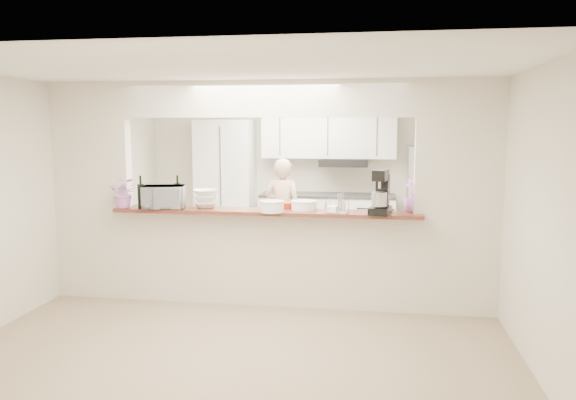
% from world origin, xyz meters
% --- Properties ---
extents(floor, '(6.00, 6.00, 0.00)m').
position_xyz_m(floor, '(0.00, 0.00, 0.00)').
color(floor, gray).
rests_on(floor, ground).
extents(tile_overlay, '(5.00, 2.90, 0.01)m').
position_xyz_m(tile_overlay, '(0.00, 1.55, 0.01)').
color(tile_overlay, beige).
rests_on(tile_overlay, floor).
extents(partition, '(5.00, 0.15, 2.50)m').
position_xyz_m(partition, '(0.00, 0.00, 1.48)').
color(partition, beige).
rests_on(partition, floor).
extents(bar_counter, '(3.40, 0.38, 1.09)m').
position_xyz_m(bar_counter, '(0.00, -0.00, 0.58)').
color(bar_counter, beige).
rests_on(bar_counter, floor).
extents(kitchen_cabinets, '(3.15, 0.62, 2.25)m').
position_xyz_m(kitchen_cabinets, '(-0.19, 2.72, 0.97)').
color(kitchen_cabinets, silver).
rests_on(kitchen_cabinets, floor).
extents(refrigerator, '(0.75, 0.70, 1.70)m').
position_xyz_m(refrigerator, '(2.05, 2.65, 0.85)').
color(refrigerator, '#BABAC0').
rests_on(refrigerator, floor).
extents(flower_left, '(0.35, 0.32, 0.34)m').
position_xyz_m(flower_left, '(-1.60, -0.15, 1.26)').
color(flower_left, pink).
rests_on(flower_left, bar_counter).
extents(wine_bottle_a, '(0.07, 0.07, 0.36)m').
position_xyz_m(wine_bottle_a, '(-1.05, 0.07, 1.23)').
color(wine_bottle_a, black).
rests_on(wine_bottle_a, bar_counter).
extents(wine_bottle_b, '(0.07, 0.07, 0.37)m').
position_xyz_m(wine_bottle_b, '(-1.40, -0.15, 1.23)').
color(wine_bottle_b, black).
rests_on(wine_bottle_b, bar_counter).
extents(toaster_oven, '(0.52, 0.41, 0.25)m').
position_xyz_m(toaster_oven, '(-1.15, -0.10, 1.22)').
color(toaster_oven, '#A8A8AD').
rests_on(toaster_oven, bar_counter).
extents(serving_bowls, '(0.37, 0.37, 0.20)m').
position_xyz_m(serving_bowls, '(-0.70, 0.00, 1.19)').
color(serving_bowls, white).
rests_on(serving_bowls, bar_counter).
extents(plate_stack_a, '(0.26, 0.26, 0.12)m').
position_xyz_m(plate_stack_a, '(0.10, -0.19, 1.15)').
color(plate_stack_a, white).
rests_on(plate_stack_a, bar_counter).
extents(plate_stack_b, '(0.29, 0.29, 0.10)m').
position_xyz_m(plate_stack_b, '(0.42, 0.03, 1.14)').
color(plate_stack_b, white).
rests_on(plate_stack_b, bar_counter).
extents(red_bowl, '(0.15, 0.15, 0.07)m').
position_xyz_m(red_bowl, '(0.20, 0.08, 1.12)').
color(red_bowl, maroon).
rests_on(red_bowl, bar_counter).
extents(tan_bowl, '(0.16, 0.16, 0.08)m').
position_xyz_m(tan_bowl, '(0.40, 0.08, 1.13)').
color(tan_bowl, tan).
rests_on(tan_bowl, bar_counter).
extents(utensil_caddy, '(0.25, 0.19, 0.21)m').
position_xyz_m(utensil_caddy, '(0.80, -0.15, 1.18)').
color(utensil_caddy, silver).
rests_on(utensil_caddy, bar_counter).
extents(stand_mixer, '(0.26, 0.35, 0.47)m').
position_xyz_m(stand_mixer, '(1.25, -0.13, 1.30)').
color(stand_mixer, black).
rests_on(stand_mixer, bar_counter).
extents(flower_right, '(0.20, 0.20, 0.35)m').
position_xyz_m(flower_right, '(1.60, 0.05, 1.27)').
color(flower_right, '#C373D7').
rests_on(flower_right, bar_counter).
extents(person, '(0.62, 0.47, 1.53)m').
position_xyz_m(person, '(-0.14, 1.94, 0.77)').
color(person, tan).
rests_on(person, floor).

